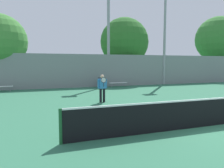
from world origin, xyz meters
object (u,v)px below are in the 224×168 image
Objects in this scene: light_pole_near_left at (165,24)px; light_pole_far_right at (108,29)px; tennis_player at (102,87)px; tree_green_broad at (124,42)px; tennis_net at (208,112)px; trash_bin at (102,83)px; tree_green_tall at (218,39)px; bench_courtside_near at (118,83)px.

light_pole_far_right is (-6.10, 0.37, -0.76)m from light_pole_near_left.
tennis_player is 0.22× the size of tree_green_broad.
light_pole_far_right is at bearing 70.40° from tennis_player.
tennis_net is 10.84× the size of trash_bin.
trash_bin is (2.18, 7.13, -0.42)m from tennis_player.
tree_green_tall is (20.45, 11.84, 4.67)m from tennis_player.
bench_courtside_near is 6.20m from tree_green_broad.
tree_green_broad is (6.14, 11.19, 3.75)m from tennis_player.
tree_green_tall is (17.13, 3.32, -0.01)m from light_pole_far_right.
light_pole_far_right reaches higher than trash_bin.
tennis_player is 24.09m from tree_green_tall.
bench_courtside_near is 0.23× the size of tree_green_broad.
tennis_player is at bearing -111.28° from light_pole_far_right.
tennis_net is 13.24m from bench_courtside_near.
bench_courtside_near is 0.20× the size of tree_green_tall.
light_pole_far_right is 5.40m from trash_bin.
tennis_player is at bearing -149.93° from tree_green_tall.
tennis_net is 6.47× the size of tennis_player.
bench_courtside_near is 8.17m from light_pole_near_left.
light_pole_far_right is at bearing 176.57° from light_pole_near_left.
light_pole_near_left reaches higher than tree_green_broad.
tennis_net is at bearing -68.91° from tennis_player.
tennis_net is at bearing -117.81° from light_pole_near_left.
light_pole_near_left is (7.37, 13.98, 5.82)m from tennis_net.
bench_courtside_near is 1.70m from trash_bin.
light_pole_near_left reaches higher than tennis_player.
light_pole_far_right is 3.99m from tree_green_broad.
bench_courtside_near is 0.18× the size of light_pole_far_right.
light_pole_near_left reaches higher than tennis_net.
light_pole_far_right is at bearing -136.61° from tree_green_broad.
light_pole_near_left is 4.78m from tree_green_broad.
light_pole_far_right reaches higher than tennis_player.
light_pole_far_right is (3.32, 8.52, 4.67)m from tennis_player.
trash_bin is 0.11× the size of tree_green_tall.
tree_green_tall is at bearing 2.60° from tree_green_broad.
tennis_player reaches higher than trash_bin.
tennis_net is at bearing -95.06° from light_pole_far_right.
tree_green_tall reaches higher than tennis_player.
bench_courtside_near is at bearing -164.67° from tree_green_tall.
tennis_player is (-2.05, 5.82, 0.39)m from tennis_net.
light_pole_near_left is 6.16m from light_pole_far_right.
tree_green_broad reaches higher than tennis_player.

